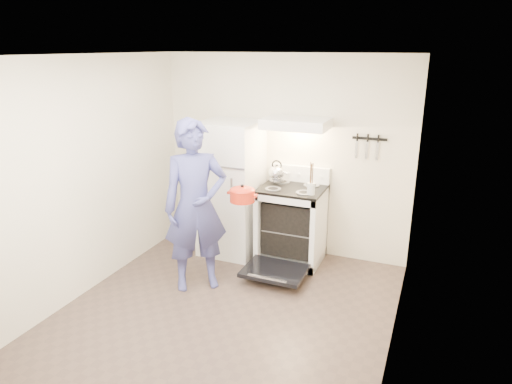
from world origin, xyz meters
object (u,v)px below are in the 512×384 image
at_px(refrigerator, 231,188).
at_px(person, 196,206).
at_px(stove_body, 292,225).
at_px(dutch_oven, 242,196).
at_px(tea_kettle, 277,172).

bearing_deg(refrigerator, person, -86.79).
bearing_deg(refrigerator, stove_body, 1.77).
relative_size(person, dutch_oven, 5.42).
bearing_deg(stove_body, refrigerator, -178.23).
xyz_separation_m(stove_body, person, (-0.75, -1.01, 0.48)).
height_order(refrigerator, tea_kettle, refrigerator).
bearing_deg(tea_kettle, stove_body, -21.99).
bearing_deg(tea_kettle, dutch_oven, -98.40).
distance_m(stove_body, person, 1.35).
bearing_deg(dutch_oven, refrigerator, 124.60).
height_order(stove_body, tea_kettle, tea_kettle).
bearing_deg(refrigerator, dutch_oven, -55.40).
distance_m(refrigerator, tea_kettle, 0.63).
xyz_separation_m(refrigerator, stove_body, (0.81, 0.02, -0.39)).
relative_size(stove_body, tea_kettle, 3.16).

